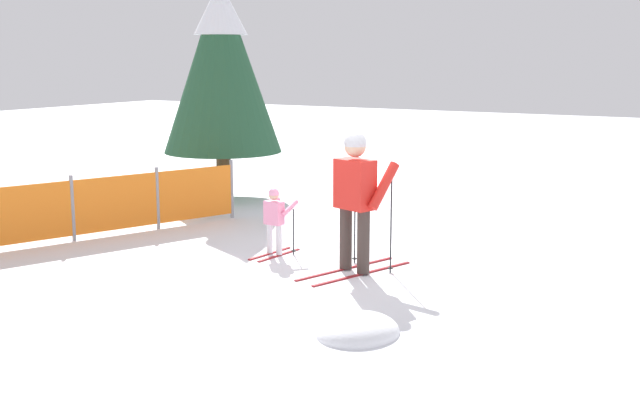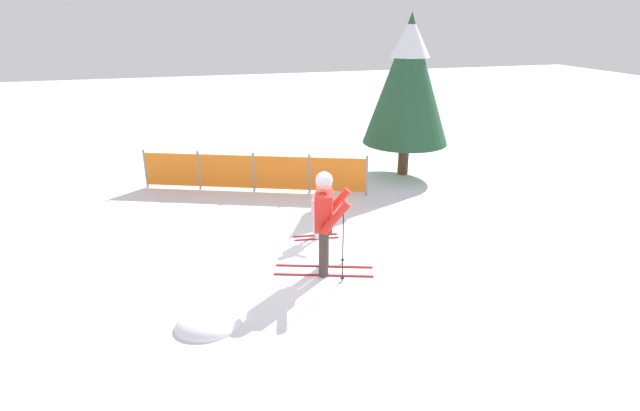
% 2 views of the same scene
% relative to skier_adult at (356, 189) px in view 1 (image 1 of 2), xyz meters
% --- Properties ---
extents(ground_plane, '(60.00, 60.00, 0.00)m').
position_rel_skier_adult_xyz_m(ground_plane, '(0.01, 0.20, -1.10)').
color(ground_plane, white).
extents(skier_adult, '(1.78, 0.97, 1.85)m').
position_rel_skier_adult_xyz_m(skier_adult, '(0.00, 0.00, 0.00)').
color(skier_adult, maroon).
rests_on(skier_adult, ground_plane).
extents(skier_child, '(0.93, 0.49, 0.97)m').
position_rel_skier_adult_xyz_m(skier_child, '(0.24, 1.42, -0.54)').
color(skier_child, maroon).
rests_on(skier_child, ground_plane).
extents(safety_fence, '(5.39, 2.17, 1.02)m').
position_rel_skier_adult_xyz_m(safety_fence, '(-0.57, 4.59, -0.59)').
color(safety_fence, gray).
rests_on(safety_fence, ground_plane).
extents(conifer_far, '(2.33, 2.33, 4.33)m').
position_rel_skier_adult_xyz_m(conifer_far, '(3.73, 4.92, 1.57)').
color(conifer_far, '#4C3823').
rests_on(conifer_far, ground_plane).
extents(snow_mound, '(0.98, 0.84, 0.39)m').
position_rel_skier_adult_xyz_m(snow_mound, '(-2.11, -1.12, -1.10)').
color(snow_mound, white).
rests_on(snow_mound, ground_plane).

